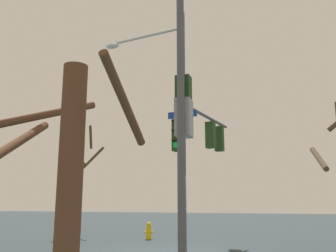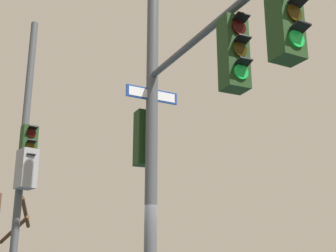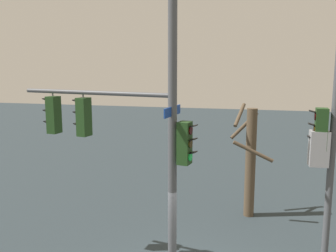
{
  "view_description": "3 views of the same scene",
  "coord_description": "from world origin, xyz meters",
  "views": [
    {
      "loc": [
        3.61,
        -11.81,
        1.65
      ],
      "look_at": [
        -0.09,
        0.32,
        4.23
      ],
      "focal_mm": 39.46,
      "sensor_mm": 36.0,
      "label": 1
    },
    {
      "loc": [
        5.22,
        7.3,
        1.49
      ],
      "look_at": [
        0.23,
        0.74,
        3.96
      ],
      "focal_mm": 48.96,
      "sensor_mm": 36.0,
      "label": 2
    },
    {
      "loc": [
        -8.7,
        -1.58,
        5.83
      ],
      "look_at": [
        0.61,
        0.62,
        4.22
      ],
      "focal_mm": 39.44,
      "sensor_mm": 36.0,
      "label": 3
    }
  ],
  "objects": [
    {
      "name": "bare_tree_behind_pole",
      "position": [
        5.26,
        -1.49,
        2.23
      ],
      "size": [
        1.69,
        1.64,
        4.33
      ],
      "color": "brown",
      "rests_on": "ground"
    },
    {
      "name": "secondary_pole_assembly",
      "position": [
        1.42,
        -3.42,
        3.85
      ],
      "size": [
        0.4,
        0.73,
        7.67
      ],
      "rotation": [
        0.0,
        0.0,
        1.61
      ],
      "color": "#4C4F54",
      "rests_on": "ground"
    },
    {
      "name": "main_signal_pole_assembly",
      "position": [
        0.39,
        1.43,
        4.56
      ],
      "size": [
        4.32,
        5.37,
        8.52
      ],
      "rotation": [
        0.0,
        0.0,
        1.39
      ],
      "color": "#4C4F54",
      "rests_on": "ground"
    }
  ]
}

